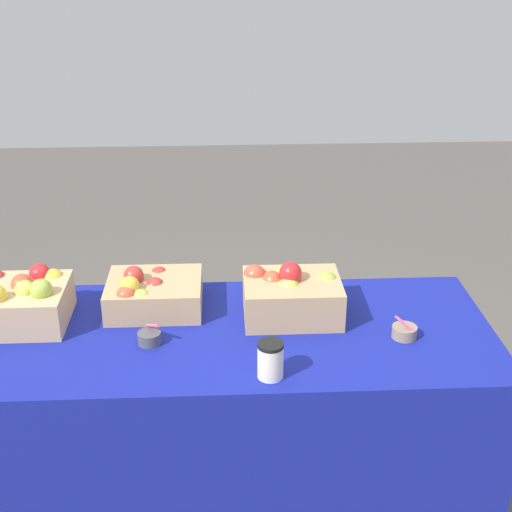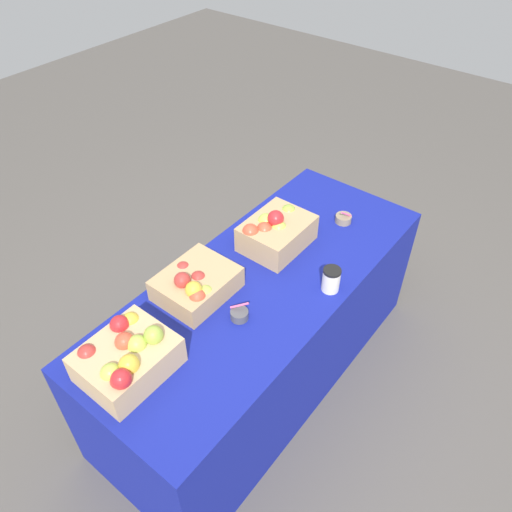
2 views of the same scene
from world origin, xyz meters
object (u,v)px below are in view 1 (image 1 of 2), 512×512
(apple_crate_left, at_px, (16,301))
(apple_crate_right, at_px, (291,294))
(sample_bowl_mid, at_px, (149,337))
(sample_bowl_near, at_px, (404,332))
(apple_crate_middle, at_px, (152,293))
(coffee_cup, at_px, (270,360))

(apple_crate_left, distance_m, apple_crate_right, 0.98)
(sample_bowl_mid, bearing_deg, apple_crate_right, 19.16)
(apple_crate_left, relative_size, apple_crate_right, 1.02)
(apple_crate_left, relative_size, sample_bowl_near, 3.96)
(sample_bowl_near, relative_size, sample_bowl_mid, 1.04)
(apple_crate_middle, distance_m, apple_crate_right, 0.51)
(sample_bowl_near, bearing_deg, sample_bowl_mid, 179.73)
(apple_crate_right, relative_size, coffee_cup, 2.85)
(coffee_cup, bearing_deg, sample_bowl_near, 24.08)
(apple_crate_right, distance_m, sample_bowl_mid, 0.53)
(apple_crate_middle, bearing_deg, sample_bowl_mid, -87.95)
(apple_crate_middle, height_order, coffee_cup, apple_crate_middle)
(apple_crate_right, xyz_separation_m, sample_bowl_mid, (-0.50, -0.17, -0.06))
(apple_crate_middle, bearing_deg, apple_crate_left, -170.26)
(apple_crate_left, height_order, apple_crate_middle, apple_crate_left)
(apple_crate_right, bearing_deg, sample_bowl_mid, -160.84)
(apple_crate_left, height_order, sample_bowl_near, apple_crate_left)
(sample_bowl_near, height_order, sample_bowl_mid, sample_bowl_near)
(apple_crate_left, bearing_deg, coffee_cup, -23.56)
(sample_bowl_near, bearing_deg, coffee_cup, -155.92)
(apple_crate_right, bearing_deg, coffee_cup, -104.50)
(sample_bowl_mid, relative_size, coffee_cup, 0.71)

